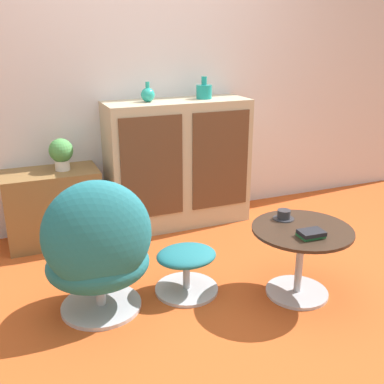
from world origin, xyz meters
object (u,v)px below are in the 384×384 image
sideboard (178,164)px  book_stack (311,234)px  potted_plant (61,152)px  coffee_table (300,251)px  teacup (284,215)px  ottoman (186,264)px  vase_leftmost (148,94)px  tv_console (54,207)px  egg_chair (98,251)px  vase_inner_left (204,91)px

sideboard → book_stack: sideboard is taller
sideboard → potted_plant: (-0.91, 0.01, 0.18)m
potted_plant → book_stack: bearing=-51.7°
coffee_table → teacup: teacup is taller
ottoman → teacup: (0.59, -0.13, 0.28)m
vase_leftmost → book_stack: size_ratio=1.02×
sideboard → tv_console: size_ratio=1.67×
potted_plant → teacup: size_ratio=1.85×
vase_leftmost → sideboard: bearing=-0.9°
coffee_table → teacup: bearing=98.7°
tv_console → teacup: (1.26, -1.18, 0.18)m
ottoman → book_stack: bearing=-34.8°
egg_chair → teacup: 1.13m
vase_leftmost → vase_inner_left: size_ratio=0.86×
egg_chair → potted_plant: (-0.03, 1.09, 0.30)m
tv_console → book_stack: tv_console is taller
potted_plant → book_stack: (1.16, -1.46, -0.23)m
tv_console → potted_plant: 0.42m
sideboard → coffee_table: size_ratio=1.94×
teacup → book_stack: teacup is taller
tv_console → ottoman: (0.66, -1.05, -0.09)m
sideboard → ottoman: bearing=-108.1°
ottoman → coffee_table: size_ratio=0.67×
sideboard → teacup: sideboard is taller
teacup → book_stack: size_ratio=0.87×
ottoman → vase_leftmost: 1.38m
vase_inner_left → teacup: vase_inner_left is taller
coffee_table → vase_leftmost: bearing=111.0°
vase_leftmost → teacup: (0.49, -1.17, -0.62)m
coffee_table → vase_leftmost: size_ratio=3.95×
ottoman → potted_plant: size_ratio=1.66×
teacup → vase_inner_left: bearing=91.1°
sideboard → ottoman: 1.14m
vase_leftmost → book_stack: 1.65m
vase_inner_left → teacup: 1.33m
vase_inner_left → tv_console: bearing=179.5°
potted_plant → book_stack: 1.88m
vase_inner_left → teacup: (0.02, -1.17, -0.62)m
coffee_table → vase_leftmost: vase_leftmost is taller
vase_leftmost → vase_inner_left: bearing=0.0°
tv_console → ottoman: size_ratio=1.75×
vase_leftmost → potted_plant: size_ratio=0.63×
tv_console → egg_chair: 1.10m
sideboard → teacup: size_ratio=8.93×
vase_inner_left → potted_plant: 1.20m
coffee_table → potted_plant: bearing=131.4°
potted_plant → egg_chair: bearing=-88.2°
potted_plant → teacup: 1.68m
egg_chair → book_stack: 1.19m
coffee_table → vase_leftmost: (-0.51, 1.34, 0.79)m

